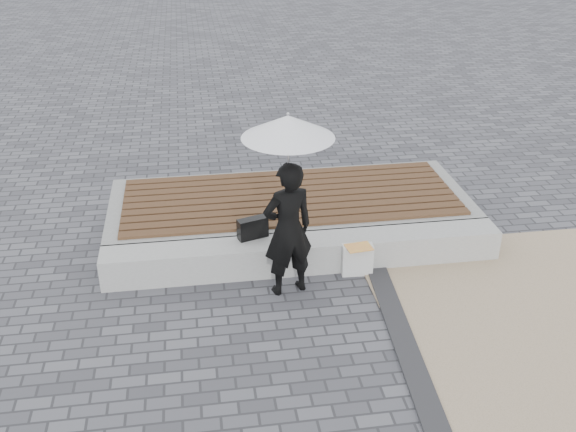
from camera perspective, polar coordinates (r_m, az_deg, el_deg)
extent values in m
plane|color=#545459|center=(7.21, 3.65, -10.96)|extent=(80.00, 80.00, 0.00)
cube|color=#2B2A2D|center=(7.01, 10.68, -12.61)|extent=(0.61, 5.20, 0.04)
cube|color=#AFAFAA|center=(8.39, 1.43, -3.19)|extent=(5.00, 0.45, 0.40)
cube|color=gray|center=(9.43, 0.18, 0.47)|extent=(5.00, 2.00, 0.40)
imported|color=black|center=(7.62, 0.00, -1.15)|extent=(0.68, 0.54, 1.65)
cylinder|color=#B7B7BC|center=(7.35, 0.00, 3.02)|extent=(0.02, 0.02, 1.01)
cone|color=white|center=(7.11, 0.00, 7.65)|extent=(1.01, 1.01, 0.25)
sphere|color=#B7B7BC|center=(7.07, 0.00, 8.72)|extent=(0.03, 0.03, 0.03)
cube|color=black|center=(8.28, -3.04, -1.04)|extent=(0.40, 0.24, 0.27)
cube|color=silver|center=(8.30, 5.92, -3.72)|extent=(0.39, 0.18, 0.40)
cube|color=red|center=(8.16, 6.07, -2.66)|extent=(0.34, 0.26, 0.01)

